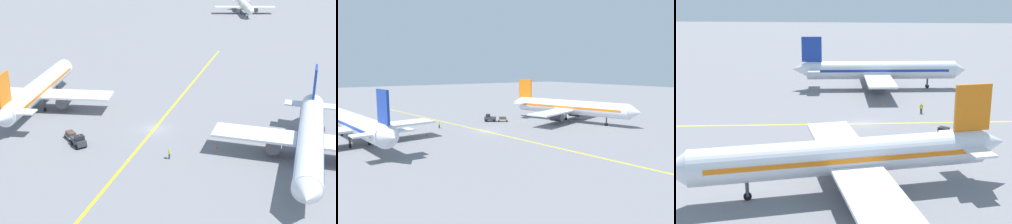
% 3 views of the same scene
% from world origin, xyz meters
% --- Properties ---
extents(ground_plane, '(400.00, 400.00, 0.00)m').
position_xyz_m(ground_plane, '(0.00, 0.00, 0.00)').
color(ground_plane, slate).
extents(apron_yellow_centreline, '(14.62, 119.20, 0.01)m').
position_xyz_m(apron_yellow_centreline, '(0.00, 0.00, 0.00)').
color(apron_yellow_centreline, yellow).
rests_on(apron_yellow_centreline, ground).
extents(airplane_at_gate, '(28.31, 34.84, 10.60)m').
position_xyz_m(airplane_at_gate, '(-24.28, 0.94, 3.71)').
color(airplane_at_gate, silver).
rests_on(airplane_at_gate, ground).
extents(airplane_adjacent_stand, '(28.38, 35.55, 10.60)m').
position_xyz_m(airplane_adjacent_stand, '(25.52, -2.31, 3.71)').
color(airplane_adjacent_stand, silver).
rests_on(airplane_adjacent_stand, ground).
extents(baggage_tug_dark, '(3.32, 2.94, 2.11)m').
position_xyz_m(baggage_tug_dark, '(-7.86, -10.84, 0.90)').
color(baggage_tug_dark, '#333842').
rests_on(baggage_tug_dark, ground).
extents(baggage_cart_trailing, '(2.94, 2.62, 1.24)m').
position_xyz_m(baggage_cart_trailing, '(-10.58, -8.97, 0.76)').
color(baggage_cart_trailing, gray).
rests_on(baggage_cart_trailing, ground).
extents(ground_crew_worker, '(0.27, 0.58, 1.68)m').
position_xyz_m(ground_crew_worker, '(6.74, -9.38, 0.91)').
color(ground_crew_worker, '#23232D').
rests_on(ground_crew_worker, ground).
extents(traffic_cone_near_nose, '(0.32, 0.32, 0.55)m').
position_xyz_m(traffic_cone_near_nose, '(12.09, -3.29, 0.28)').
color(traffic_cone_near_nose, orange).
rests_on(traffic_cone_near_nose, ground).
extents(traffic_cone_mid_apron, '(0.32, 0.32, 0.55)m').
position_xyz_m(traffic_cone_mid_apron, '(-25.32, -5.07, 0.28)').
color(traffic_cone_mid_apron, orange).
rests_on(traffic_cone_mid_apron, ground).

